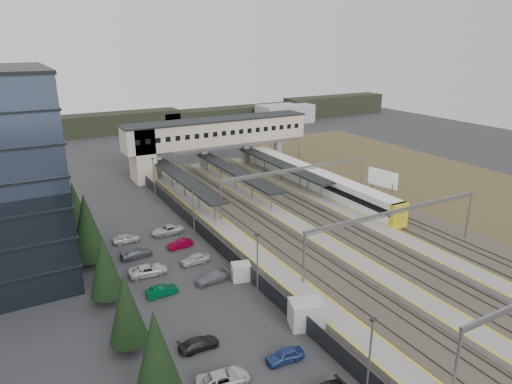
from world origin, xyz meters
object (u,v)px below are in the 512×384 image
relay_cabin_near (307,314)px  footbridge (206,135)px  billboard (383,179)px  relay_cabin_far (241,272)px  train (315,180)px

relay_cabin_near → footbridge: footbridge is taller
billboard → relay_cabin_far: bearing=-158.8°
relay_cabin_far → billboard: (35.45, 13.75, 2.46)m
train → relay_cabin_near: bearing=-127.3°
relay_cabin_far → billboard: size_ratio=0.44×
train → footbridge: bearing=119.1°
billboard → footbridge: bearing=123.7°
billboard → train: bearing=133.4°
footbridge → billboard: bearing=-56.3°
relay_cabin_far → footbridge: (14.88, 44.61, 6.92)m
relay_cabin_near → billboard: billboard is taller
relay_cabin_far → billboard: 38.10m
relay_cabin_far → train: (27.18, 22.51, 1.20)m
relay_cabin_far → train: size_ratio=0.06×
relay_cabin_near → train: size_ratio=0.09×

